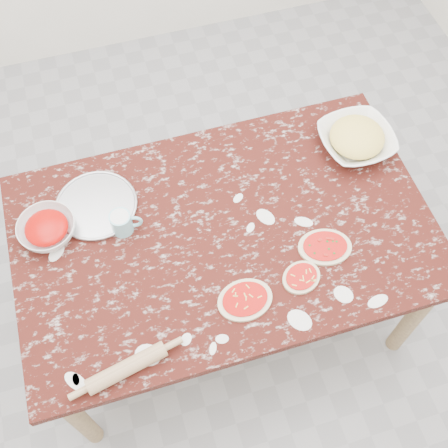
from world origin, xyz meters
The scene contains 10 objects.
ground centered at (0.00, 0.00, 0.00)m, with size 4.00×4.00×0.00m, color gray.
worktable centered at (0.00, 0.00, 0.67)m, with size 1.60×1.00×0.75m.
pizza_tray centered at (-0.45, 0.25, 0.76)m, with size 0.31×0.31×0.01m, color #B2B2B7.
sauce_bowl centered at (-0.64, 0.18, 0.78)m, with size 0.22×0.22×0.07m, color white.
cheese_bowl centered at (0.64, 0.23, 0.79)m, with size 0.30×0.30×0.07m, color white.
flour_mug centered at (-0.36, 0.12, 0.80)m, with size 0.12×0.08×0.09m.
pizza_left centered at (-0.01, -0.30, 0.76)m, with size 0.21×0.17×0.02m.
pizza_mid centered at (0.21, -0.27, 0.76)m, with size 0.18×0.17×0.02m.
pizza_right centered at (0.34, -0.18, 0.76)m, with size 0.23×0.19×0.02m.
rolling_pin centered at (-0.46, -0.42, 0.78)m, with size 0.06×0.06×0.28m, color tan.
Camera 1 is at (-0.31, -1.03, 2.61)m, focal length 45.14 mm.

